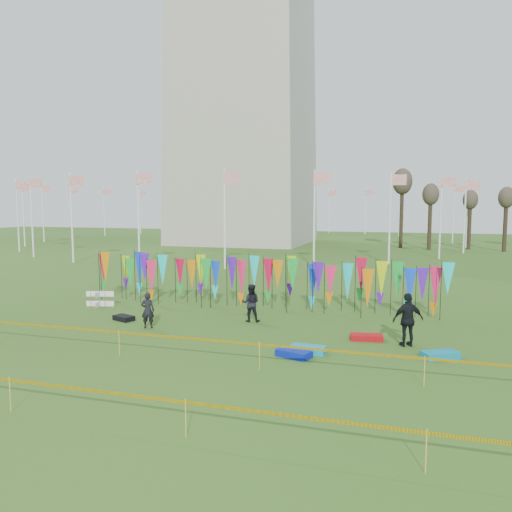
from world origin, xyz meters
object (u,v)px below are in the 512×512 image
(person_right, at_px, (408,320))
(kite_bag_blue, at_px, (294,353))
(kite_bag_turquoise, at_px, (308,349))
(kite_bag_black, at_px, (124,318))
(kite_bag_red, at_px, (367,337))
(kite_bag_teal, at_px, (440,355))
(person_left, at_px, (148,310))
(box_kite, at_px, (100,299))
(person_mid, at_px, (251,303))

(person_right, relative_size, kite_bag_blue, 1.70)
(kite_bag_turquoise, height_order, kite_bag_black, kite_bag_turquoise)
(kite_bag_red, bearing_deg, person_right, -14.65)
(kite_bag_black, distance_m, kite_bag_teal, 13.41)
(person_left, relative_size, kite_bag_red, 1.25)
(person_left, bearing_deg, kite_bag_red, 167.31)
(person_left, distance_m, kite_bag_teal, 11.60)
(person_left, height_order, kite_bag_turquoise, person_left)
(person_right, xyz_separation_m, kite_bag_blue, (-3.70, -2.51, -0.87))
(box_kite, xyz_separation_m, person_left, (4.58, -3.26, 0.36))
(kite_bag_blue, bearing_deg, person_left, 162.67)
(kite_bag_red, xyz_separation_m, kite_bag_black, (-10.73, 0.13, -0.00))
(box_kite, distance_m, kite_bag_turquoise, 12.66)
(person_left, bearing_deg, kite_bag_blue, 144.95)
(kite_bag_turquoise, bearing_deg, person_left, 168.12)
(person_mid, height_order, person_right, person_right)
(box_kite, xyz_separation_m, kite_bag_black, (2.83, -2.34, -0.29))
(box_kite, relative_size, person_right, 0.41)
(kite_bag_black, relative_size, kite_bag_teal, 0.78)
(box_kite, relative_size, person_left, 0.53)
(person_left, bearing_deg, box_kite, -53.22)
(person_mid, bearing_deg, kite_bag_teal, 145.01)
(person_right, height_order, kite_bag_red, person_right)
(person_right, distance_m, kite_bag_black, 12.27)
(box_kite, relative_size, kite_bag_teal, 0.66)
(person_mid, relative_size, kite_bag_teal, 1.38)
(person_left, xyz_separation_m, kite_bag_red, (8.98, 0.79, -0.65))
(kite_bag_turquoise, bearing_deg, box_kite, 157.87)
(person_left, xyz_separation_m, kite_bag_blue, (6.78, -2.12, -0.64))
(kite_bag_black, bearing_deg, kite_bag_teal, -7.36)
(person_right, xyz_separation_m, kite_bag_turquoise, (-3.34, -1.90, -0.87))
(person_right, relative_size, kite_bag_teal, 1.62)
(kite_bag_teal, bearing_deg, kite_bag_black, 172.64)
(box_kite, bearing_deg, kite_bag_red, -10.35)
(kite_bag_black, bearing_deg, box_kite, 140.40)
(kite_bag_blue, relative_size, kite_bag_red, 0.96)
(box_kite, bearing_deg, kite_bag_turquoise, -22.13)
(kite_bag_turquoise, distance_m, kite_bag_blue, 0.71)
(person_right, bearing_deg, person_mid, -41.88)
(kite_bag_turquoise, xyz_separation_m, kite_bag_blue, (-0.37, -0.61, 0.00))
(person_left, height_order, kite_bag_blue, person_left)
(box_kite, bearing_deg, kite_bag_teal, -14.13)
(kite_bag_red, distance_m, kite_bag_teal, 3.02)
(kite_bag_blue, height_order, kite_bag_black, kite_bag_blue)
(person_left, xyz_separation_m, kite_bag_teal, (11.56, -0.80, -0.64))
(kite_bag_black, xyz_separation_m, kite_bag_teal, (13.30, -1.72, 0.01))
(kite_bag_black, bearing_deg, person_right, -2.46)
(kite_bag_blue, bearing_deg, kite_bag_teal, 15.44)
(person_left, distance_m, person_mid, 4.49)
(person_mid, bearing_deg, box_kite, -18.52)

